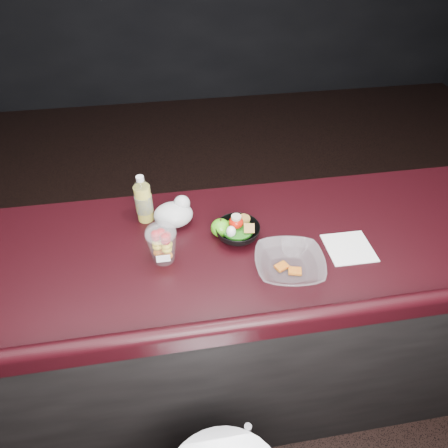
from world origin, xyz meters
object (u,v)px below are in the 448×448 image
Objects in this scene: fruit_cup at (162,243)px; green_apple at (221,228)px; takeout_bowl at (289,265)px; lemonade_bottle at (144,202)px; snack_bowl at (237,231)px.

green_apple is (0.21, 0.09, -0.04)m from fruit_cup.
fruit_cup is 0.57× the size of takeout_bowl.
lemonade_bottle reaches higher than fruit_cup.
takeout_bowl is at bearing -37.16° from lemonade_bottle.
takeout_bowl is at bearing -47.75° from green_apple.
lemonade_bottle is 1.09× the size of snack_bowl.
lemonade_bottle is at bearing 152.99° from green_apple.
lemonade_bottle is 0.24m from fruit_cup.
snack_bowl is at bearing -26.01° from lemonade_bottle.
lemonade_bottle reaches higher than green_apple.
snack_bowl is at bearing 125.58° from takeout_bowl.
lemonade_bottle is 0.75× the size of takeout_bowl.
fruit_cup is 1.97× the size of green_apple.
lemonade_bottle is 0.31m from green_apple.
green_apple is 0.29× the size of takeout_bowl.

